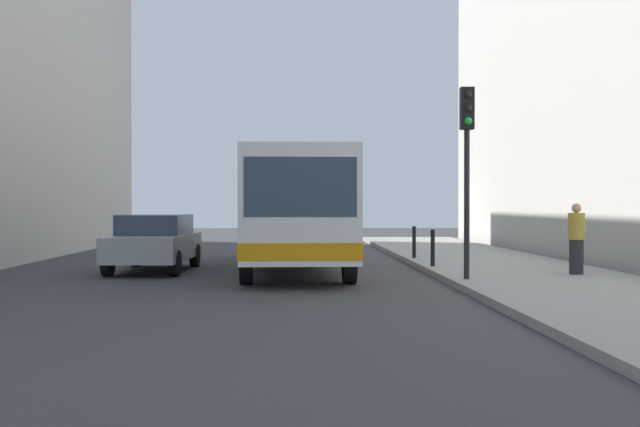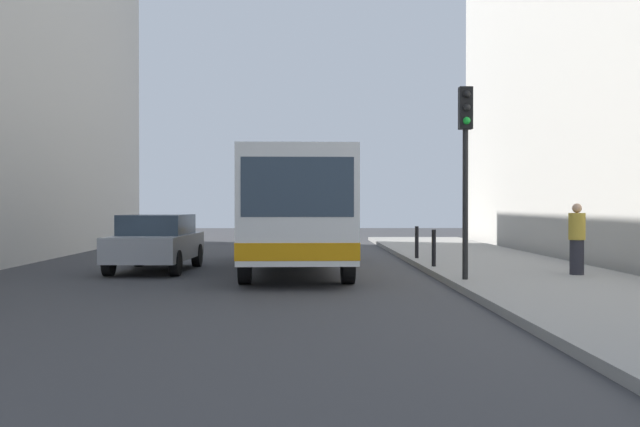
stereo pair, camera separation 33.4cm
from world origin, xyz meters
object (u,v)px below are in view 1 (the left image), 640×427
Objects in this scene: traffic_light at (467,146)px; pedestrian_near_signal at (576,239)px; bollard_mid at (414,242)px; car_beside_bus at (155,241)px; bollard_near at (433,248)px; bus at (293,205)px.

pedestrian_near_signal is at bearing 21.82° from traffic_light.
pedestrian_near_signal is at bearing -63.00° from bollard_mid.
car_beside_bus is 8.71m from traffic_light.
bollard_mid is (-0.10, 6.74, -2.38)m from traffic_light.
car_beside_bus is 10.55m from pedestrian_near_signal.
car_beside_bus is 2.75× the size of pedestrian_near_signal.
bollard_mid is (0.00, 3.17, 0.00)m from bollard_near.
bollard_mid is at bearing 90.85° from traffic_light.
bus is 3.79m from car_beside_bus.
traffic_light is at bearing -88.40° from bollard_near.
bus reaches higher than pedestrian_near_signal.
traffic_light is at bearing 89.23° from pedestrian_near_signal.
traffic_light is 7.15m from bollard_mid.
bus is at bearing -170.63° from car_beside_bus.
car_beside_bus is 1.09× the size of traffic_light.
car_beside_bus is at bearing 5.84° from bus.
bus is 11.66× the size of bollard_near.
bollard_near is (7.24, -0.54, -0.16)m from car_beside_bus.
bollard_near is (-0.10, 3.58, -2.38)m from traffic_light.
bollard_near is at bearing 26.72° from pedestrian_near_signal.
bus is 6.03m from traffic_light.
bus is 6.82× the size of pedestrian_near_signal.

